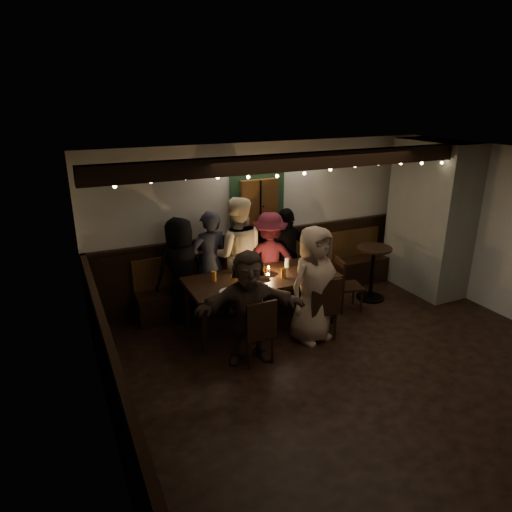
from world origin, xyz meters
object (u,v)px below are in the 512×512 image
chair_near_right (323,305)px  person_a (181,269)px  person_c (237,255)px  person_f (249,307)px  dining_table (262,281)px  chair_end (344,282)px  chair_near_left (258,328)px  person_d (270,259)px  person_e (287,255)px  person_b (210,263)px  high_top (373,266)px  person_g (314,285)px

chair_near_right → person_a: 2.19m
person_a → person_c: 0.92m
chair_near_right → person_f: size_ratio=0.63×
dining_table → chair_end: dining_table is taller
chair_near_left → person_d: 1.85m
chair_near_left → person_e: (1.26, 1.59, 0.28)m
person_a → person_d: person_a is taller
chair_near_left → person_b: bearing=91.8°
person_e → person_f: 1.98m
chair_near_left → chair_near_right: chair_near_right is taller
chair_end → person_f: person_f is taller
person_d → person_e: person_e is taller
chair_end → chair_near_left: bearing=-156.2°
person_e → chair_near_left: bearing=42.4°
chair_near_right → person_e: 1.43m
person_c → person_e: person_c is taller
dining_table → chair_end: (1.43, -0.07, -0.24)m
dining_table → chair_near_left: 1.05m
person_c → person_f: (-0.46, -1.49, -0.16)m
person_d → person_f: size_ratio=1.03×
chair_near_right → chair_end: bearing=38.2°
person_e → person_b: bearing=-12.7°
chair_near_right → person_d: size_ratio=0.61×
chair_near_right → high_top: 1.72m
chair_end → person_a: bearing=161.4°
dining_table → person_d: person_d is taller
person_b → person_f: bearing=84.0°
person_a → person_e: size_ratio=1.01×
person_d → person_e: bearing=-156.4°
person_a → person_b: (0.47, 0.01, 0.03)m
dining_table → person_d: bearing=55.2°
chair_near_left → chair_near_right: size_ratio=0.96×
person_c → person_f: bearing=92.2°
high_top → person_a: (-3.11, 0.65, 0.22)m
person_e → person_f: size_ratio=1.05×
person_d → person_f: 1.76m
person_a → person_g: 2.04m
chair_near_left → person_g: (0.96, 0.25, 0.32)m
chair_near_right → person_g: 0.33m
chair_near_left → person_a: 1.77m
high_top → person_f: bearing=-161.8°
chair_near_left → person_b: 1.70m
dining_table → person_d: 0.80m
high_top → person_g: (-1.63, -0.76, 0.25)m
dining_table → person_a: person_a is taller
person_a → chair_end: bearing=149.9°
high_top → person_b: 2.73m
person_b → person_c: (0.44, -0.05, 0.09)m
chair_near_left → person_b: (-0.05, 1.67, 0.32)m
person_e → person_f: person_e is taller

